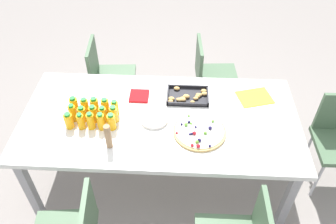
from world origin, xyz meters
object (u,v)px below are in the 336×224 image
plate_stack (154,119)px  paper_folder (255,97)px  juice_bottle_5 (73,113)px  juice_bottle_3 (101,121)px  juice_bottle_13 (105,107)px  juice_bottle_2 (91,121)px  snack_tray (187,96)px  fruit_pizza (199,131)px  juice_bottle_7 (93,114)px  juice_bottle_11 (85,106)px  juice_bottle_4 (111,122)px  juice_bottle_9 (114,114)px  juice_bottle_10 (74,106)px  cardboard_tube (108,136)px  juice_bottle_1 (81,121)px  chair_far_left (107,74)px  juice_bottle_0 (69,121)px  napkin_stack (139,96)px  party_table (160,123)px  juice_bottle_8 (103,115)px  juice_bottle_14 (115,108)px  juice_bottle_12 (95,106)px  chair_far_right (210,73)px  juice_bottle_6 (82,114)px

plate_stack → paper_folder: (0.77, 0.30, -0.01)m
juice_bottle_5 → paper_folder: bearing=13.1°
juice_bottle_3 → juice_bottle_13: juice_bottle_13 is taller
juice_bottle_2 → snack_tray: juice_bottle_2 is taller
fruit_pizza → snack_tray: 0.38m
juice_bottle_7 → juice_bottle_11: (-0.08, 0.08, -0.00)m
juice_bottle_4 → paper_folder: size_ratio=0.53×
juice_bottle_3 → juice_bottle_11: juice_bottle_3 is taller
juice_bottle_9 → juice_bottle_11: 0.24m
juice_bottle_10 → juice_bottle_11: bearing=-0.4°
cardboard_tube → juice_bottle_7: bearing=122.8°
juice_bottle_5 → juice_bottle_10: (-0.01, 0.08, 0.00)m
juice_bottle_2 → juice_bottle_4: (0.15, 0.00, -0.00)m
juice_bottle_1 → chair_far_left: bearing=91.3°
snack_tray → juice_bottle_5: bearing=-160.8°
juice_bottle_7 → juice_bottle_9: 0.15m
juice_bottle_1 → plate_stack: juice_bottle_1 is taller
juice_bottle_0 → napkin_stack: juice_bottle_0 is taller
juice_bottle_4 → juice_bottle_10: 0.34m
party_table → juice_bottle_10: size_ratio=13.83×
juice_bottle_0 → plate_stack: 0.61m
juice_bottle_8 → juice_bottle_5: bearing=178.1°
juice_bottle_9 → juice_bottle_14: (-0.00, 0.07, -0.00)m
juice_bottle_5 → juice_bottle_8: (0.22, -0.01, -0.00)m
juice_bottle_3 → juice_bottle_9: (0.08, 0.08, -0.00)m
juice_bottle_3 → juice_bottle_10: size_ratio=0.96×
juice_bottle_1 → plate_stack: 0.53m
juice_bottle_11 → juice_bottle_13: bearing=-1.0°
fruit_pizza → plate_stack: fruit_pizza is taller
juice_bottle_8 → juice_bottle_2: bearing=-138.4°
juice_bottle_10 → cardboard_tube: 0.45m
juice_bottle_13 → napkin_stack: size_ratio=1.00×
juice_bottle_0 → juice_bottle_9: size_ratio=0.94×
juice_bottle_13 → juice_bottle_12: bearing=177.2°
chair_far_right → fruit_pizza: 1.05m
juice_bottle_9 → juice_bottle_14: size_ratio=1.08×
juice_bottle_0 → juice_bottle_1: juice_bottle_1 is taller
juice_bottle_3 → napkin_stack: size_ratio=0.96×
juice_bottle_6 → paper_folder: size_ratio=0.51×
juice_bottle_9 → chair_far_left: bearing=105.8°
plate_stack → cardboard_tube: (-0.28, -0.27, 0.08)m
juice_bottle_3 → juice_bottle_5: bearing=161.1°
juice_bottle_4 → napkin_stack: juice_bottle_4 is taller
juice_bottle_1 → juice_bottle_10: 0.18m
juice_bottle_5 → cardboard_tube: cardboard_tube is taller
juice_bottle_3 → juice_bottle_4: juice_bottle_3 is taller
juice_bottle_14 → napkin_stack: size_ratio=0.88×
juice_bottle_9 → napkin_stack: juice_bottle_9 is taller
chair_far_left → paper_folder: size_ratio=3.19×
juice_bottle_7 → paper_folder: juice_bottle_7 is taller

